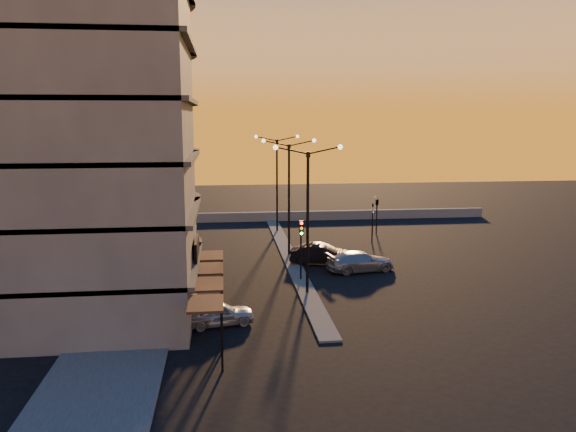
# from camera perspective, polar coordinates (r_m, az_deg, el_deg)

# --- Properties ---
(ground) EXTENTS (120.00, 120.00, 0.00)m
(ground) POSITION_cam_1_polar(r_m,az_deg,el_deg) (36.27, 1.96, -7.91)
(ground) COLOR black
(ground) RESTS_ON ground
(sidewalk_west) EXTENTS (5.00, 40.00, 0.12)m
(sidewalk_west) POSITION_cam_1_polar(r_m,az_deg,el_deg) (40.05, -14.05, -6.39)
(sidewalk_west) COLOR #484846
(sidewalk_west) RESTS_ON ground
(median) EXTENTS (1.20, 36.00, 0.12)m
(median) POSITION_cam_1_polar(r_m,az_deg,el_deg) (45.79, 0.10, -4.03)
(median) COLOR #484846
(median) RESTS_ON ground
(parapet) EXTENTS (44.00, 0.50, 1.00)m
(parapet) POSITION_cam_1_polar(r_m,az_deg,el_deg) (61.48, 0.21, -0.00)
(parapet) COLOR slate
(parapet) RESTS_ON ground
(building) EXTENTS (14.35, 17.08, 25.00)m
(building) POSITION_cam_1_polar(r_m,az_deg,el_deg) (35.28, -21.44, 10.56)
(building) COLOR #67625B
(building) RESTS_ON ground
(streetlamp_near) EXTENTS (4.32, 0.32, 9.51)m
(streetlamp_near) POSITION_cam_1_polar(r_m,az_deg,el_deg) (34.96, 2.02, 0.84)
(streetlamp_near) COLOR black
(streetlamp_near) RESTS_ON ground
(streetlamp_mid) EXTENTS (4.32, 0.32, 9.51)m
(streetlamp_mid) POSITION_cam_1_polar(r_m,az_deg,el_deg) (44.77, 0.10, 2.85)
(streetlamp_mid) COLOR black
(streetlamp_mid) RESTS_ON ground
(streetlamp_far) EXTENTS (4.32, 0.32, 9.51)m
(streetlamp_far) POSITION_cam_1_polar(r_m,az_deg,el_deg) (54.65, -1.13, 4.14)
(streetlamp_far) COLOR black
(streetlamp_far) RESTS_ON ground
(traffic_light_main) EXTENTS (0.28, 0.44, 4.25)m
(traffic_light_main) POSITION_cam_1_polar(r_m,az_deg,el_deg) (38.26, 1.35, -2.48)
(traffic_light_main) COLOR black
(traffic_light_main) RESTS_ON ground
(signal_east_a) EXTENTS (0.13, 0.16, 3.60)m
(signal_east_a) POSITION_cam_1_polar(r_m,az_deg,el_deg) (50.74, 8.57, -0.60)
(signal_east_a) COLOR black
(signal_east_a) RESTS_ON ground
(signal_east_b) EXTENTS (0.42, 1.99, 3.60)m
(signal_east_b) POSITION_cam_1_polar(r_m,az_deg,el_deg) (54.75, 9.03, 1.40)
(signal_east_b) COLOR black
(signal_east_b) RESTS_ON ground
(car_hatchback) EXTENTS (4.18, 2.34, 1.34)m
(car_hatchback) POSITION_cam_1_polar(r_m,az_deg,el_deg) (31.10, -7.15, -9.77)
(car_hatchback) COLOR #B4B6BC
(car_hatchback) RESTS_ON ground
(car_sedan) EXTENTS (5.06, 2.79, 1.58)m
(car_sedan) POSITION_cam_1_polar(r_m,az_deg,el_deg) (43.24, 3.42, -3.89)
(car_sedan) COLOR black
(car_sedan) RESTS_ON ground
(car_wagon) EXTENTS (5.35, 2.87, 1.48)m
(car_wagon) POSITION_cam_1_polar(r_m,az_deg,el_deg) (41.61, 7.39, -4.59)
(car_wagon) COLOR #9B9FA2
(car_wagon) RESTS_ON ground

